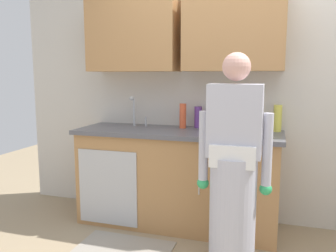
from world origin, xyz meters
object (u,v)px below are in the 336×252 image
Objects in this scene: bottle_cleaner_spray at (183,116)px; knife_on_counter at (253,134)px; bottle_water_tall at (198,117)px; cup_by_sink at (213,129)px; sink at (132,129)px; person_at_sink at (233,181)px; bottle_dish_liquid at (278,118)px; bottle_water_short at (238,118)px; sponge at (228,130)px.

knife_on_counter is at bearing -15.95° from bottle_cleaner_spray.
cup_by_sink is at bearing -57.99° from bottle_water_tall.
sink reaches higher than knife_on_counter.
bottle_water_tall is 0.89× the size of knife_on_counter.
bottle_dish_liquid is at bearing 71.39° from person_at_sink.
bottle_water_short is at bearing 1.78° from bottle_cleaner_spray.
bottle_dish_liquid reaches higher than sponge.
bottle_water_short is (-0.36, -0.04, -0.01)m from bottle_dish_liquid.
knife_on_counter is (0.56, -0.27, -0.10)m from bottle_water_tall.
person_at_sink reaches higher than sink.
bottle_cleaner_spray reaches higher than bottle_water_tall.
bottle_water_short is at bearing -66.39° from knife_on_counter.
bottle_dish_liquid is 0.64m from cup_by_sink.
bottle_cleaner_spray is at bearing 16.60° from sink.
bottle_dish_liquid reaches higher than bottle_cleaner_spray.
knife_on_counter is at bearing 11.26° from cup_by_sink.
bottle_water_tall is (-0.76, 0.01, -0.02)m from bottle_dish_liquid.
knife_on_counter is (0.35, 0.07, -0.04)m from cup_by_sink.
knife_on_counter is at bearing -25.87° from bottle_water_tall.
bottle_cleaner_spray reaches higher than cup_by_sink.
bottle_water_tall is (0.62, 0.22, 0.12)m from sink.
bottle_cleaner_spray is at bearing 126.41° from person_at_sink.
bottle_dish_liquid is at bearing -1.06° from bottle_water_tall.
bottle_water_tall is at bearing 19.07° from sink.
bottle_water_short is at bearing 56.30° from sponge.
sponge is at bearing 55.84° from cup_by_sink.
person_at_sink is 0.78m from sponge.
sink is at bearing -171.71° from bottle_dish_liquid.
sponge is at bearing 100.80° from person_at_sink.
sponge is (0.33, -0.17, -0.09)m from bottle_water_tall.
knife_on_counter is at bearing -23.62° from sponge.
bottle_dish_liquid is at bearing 19.79° from sponge.
person_at_sink is 6.62× the size of bottle_cleaner_spray.
bottle_water_tall is (-0.40, 0.05, -0.01)m from bottle_water_short.
bottle_water_tall is 1.94× the size of sponge.
bottle_water_tall reaches higher than cup_by_sink.
bottle_dish_liquid reaches higher than knife_on_counter.
knife_on_counter is at bearing 81.45° from person_at_sink.
bottle_cleaner_spray is (0.48, 0.14, 0.14)m from sink.
bottle_dish_liquid is at bearing 30.71° from cup_by_sink.
cup_by_sink is 0.86× the size of sponge.
sink reaches higher than bottle_cleaner_spray.
cup_by_sink is (0.35, -0.27, -0.08)m from bottle_cleaner_spray.
sink reaches higher than bottle_water_short.
person_at_sink is 0.91m from bottle_water_short.
bottle_water_tall is 2.26× the size of cup_by_sink.
sponge is at bearing -27.40° from bottle_water_tall.
sink reaches higher than bottle_water_tall.
bottle_water_tall is (0.14, 0.07, -0.02)m from bottle_cleaner_spray.
cup_by_sink is at bearing -37.33° from bottle_cleaner_spray.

